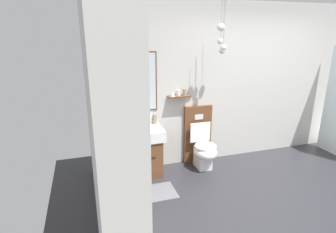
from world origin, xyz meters
The scene contains 10 objects.
ground_plane centered at (0.00, 0.00, -0.05)m, with size 6.64×4.82×0.10m, color #2D2D33.
wall_back centered at (-0.02, 1.75, 1.33)m, with size 5.44×0.62×2.65m.
wall_left centered at (-2.66, 0.00, 1.32)m, with size 0.12×3.62×2.65m, color beige.
bath_mat centered at (-1.96, 0.90, 0.01)m, with size 0.68×0.44×0.01m, color slate.
vanity_sink_left centered at (-1.96, 1.49, 0.40)m, with size 0.65×0.48×0.76m.
tap_on_left_sink centered at (-1.96, 1.66, 0.83)m, with size 0.03×0.13×0.11m.
toilet centered at (-0.95, 1.49, 0.38)m, with size 0.48×0.63×1.00m.
toothbrush_cup centered at (-2.20, 1.65, 0.82)m, with size 0.07×0.07×0.21m.
soap_dispenser centered at (-1.70, 1.66, 0.84)m, with size 0.06×0.06×0.20m.
folded_hand_towel centered at (-2.00, 1.35, 0.78)m, with size 0.22×0.16×0.04m, color white.
Camera 1 is at (-2.73, -2.35, 2.17)m, focal length 29.11 mm.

